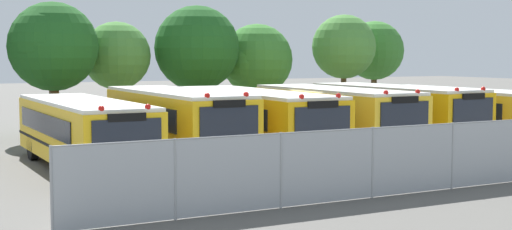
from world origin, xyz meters
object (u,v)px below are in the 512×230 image
object	(u,v)px
tree_6	(374,50)
school_bus_1	(175,123)
school_bus_2	(254,120)
school_bus_3	(334,116)
school_bus_0	(83,131)
school_bus_5	(460,112)
tree_5	(345,46)
tree_3	(198,48)
tree_4	(255,60)
school_bus_4	(394,113)
tree_1	(51,45)
tree_2	(115,55)
traffic_cone	(282,187)

from	to	relation	value
tree_6	school_bus_1	bearing A→B (deg)	-147.21
school_bus_2	school_bus_3	xyz separation A→B (m)	(3.50, -0.36, 0.02)
school_bus_0	school_bus_3	bearing A→B (deg)	179.06
school_bus_5	tree_5	xyz separation A→B (m)	(0.24, 9.52, 3.10)
school_bus_0	school_bus_5	bearing A→B (deg)	179.75
school_bus_0	tree_3	world-z (taller)	tree_3
tree_3	tree_4	xyz separation A→B (m)	(3.51, 0.30, -0.65)
tree_5	tree_4	bearing A→B (deg)	168.35
school_bus_1	school_bus_3	distance (m)	6.83
school_bus_2	school_bus_4	size ratio (longest dim) A/B	1.12
school_bus_0	school_bus_2	bearing A→B (deg)	-178.14
tree_5	school_bus_0	bearing A→B (deg)	-151.28
tree_1	tree_6	size ratio (longest dim) A/B	1.06
tree_2	school_bus_2	bearing A→B (deg)	-76.81
school_bus_1	school_bus_3	size ratio (longest dim) A/B	0.99
school_bus_5	tree_4	size ratio (longest dim) A/B	1.84
school_bus_3	tree_2	distance (m)	12.48
school_bus_1	tree_4	xyz separation A→B (m)	(8.81, 10.55, 2.18)
school_bus_1	school_bus_0	bearing A→B (deg)	1.74
tree_3	tree_6	distance (m)	12.07
tree_2	school_bus_5	bearing A→B (deg)	-39.26
tree_3	school_bus_4	bearing A→B (deg)	-63.81
school_bus_3	tree_1	size ratio (longest dim) A/B	1.48
tree_6	tree_3	bearing A→B (deg)	-175.66
tree_5	traffic_cone	xyz separation A→B (m)	(-13.81, -16.93, -4.20)
school_bus_4	school_bus_3	bearing A→B (deg)	5.41
school_bus_3	tree_6	distance (m)	15.72
school_bus_4	tree_6	size ratio (longest dim) A/B	1.57
school_bus_5	tree_2	size ratio (longest dim) A/B	1.86
school_bus_1	tree_5	xyz separation A→B (m)	(14.05, 9.47, 2.98)
school_bus_0	tree_3	xyz separation A→B (m)	(8.73, 10.36, 2.96)
school_bus_1	school_bus_5	bearing A→B (deg)	179.83
tree_1	tree_5	world-z (taller)	tree_1
tree_1	tree_6	bearing A→B (deg)	5.89
school_bus_0	school_bus_1	bearing A→B (deg)	-178.73
school_bus_1	tree_6	size ratio (longest dim) A/B	1.56
tree_3	tree_6	world-z (taller)	tree_3
school_bus_3	tree_3	distance (m)	10.94
school_bus_1	school_bus_2	bearing A→B (deg)	-177.07
school_bus_3	tree_2	world-z (taller)	tree_2
tree_2	school_bus_0	bearing A→B (deg)	-112.20
tree_1	school_bus_5	bearing A→B (deg)	-29.34
school_bus_2	tree_5	size ratio (longest dim) A/B	1.70
traffic_cone	tree_2	bearing A→B (deg)	87.89
school_bus_0	tree_5	bearing A→B (deg)	-151.72
tree_2	tree_5	bearing A→B (deg)	-4.48
school_bus_4	tree_3	xyz separation A→B (m)	(-4.94, 10.05, 2.85)
school_bus_3	school_bus_5	size ratio (longest dim) A/B	0.91
tree_1	school_bus_3	bearing A→B (deg)	-44.96
school_bus_2	tree_2	world-z (taller)	tree_2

